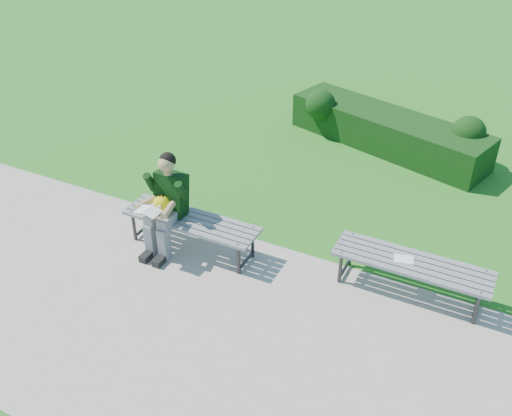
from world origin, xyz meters
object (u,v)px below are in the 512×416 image
hedge (388,129)px  paper_sheet (404,259)px  bench_left (191,223)px  bench_right (412,265)px  seated_boy (166,201)px

hedge → paper_sheet: (1.17, -3.60, 0.13)m
bench_left → hedge: bearing=70.1°
bench_left → bench_right: same height
bench_left → seated_boy: bearing=-163.0°
bench_left → paper_sheet: size_ratio=7.17×
hedge → bench_right: 3.82m
bench_left → seated_boy: (-0.30, -0.09, 0.30)m
seated_boy → paper_sheet: bearing=9.6°
bench_left → paper_sheet: (2.62, 0.40, 0.06)m
paper_sheet → hedge: bearing=108.0°
bench_right → paper_sheet: size_ratio=7.17×
hedge → bench_right: size_ratio=2.01×
bench_right → seated_boy: (-3.02, -0.49, 0.30)m
hedge → seated_boy: (-1.75, -4.10, 0.37)m
bench_right → paper_sheet: 0.12m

